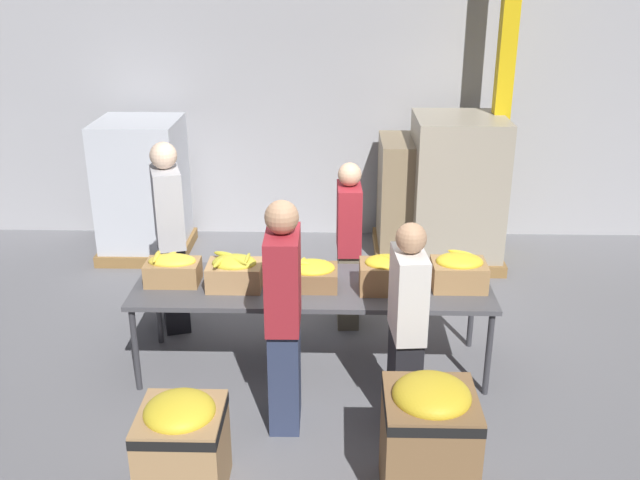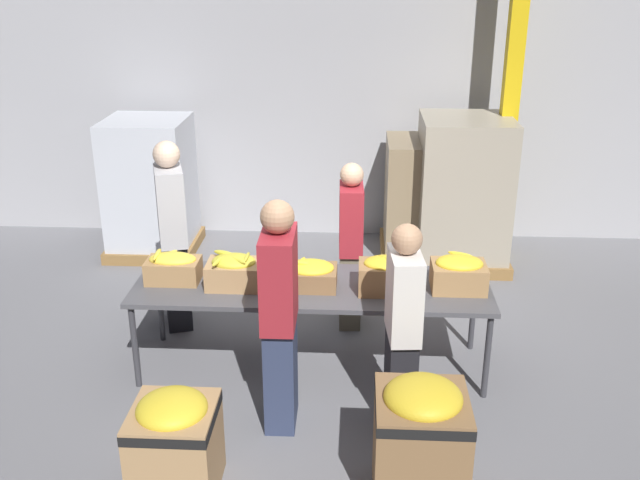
# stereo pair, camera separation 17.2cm
# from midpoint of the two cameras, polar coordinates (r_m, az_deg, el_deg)

# --- Properties ---
(ground_plane) EXTENTS (30.00, 30.00, 0.00)m
(ground_plane) POSITION_cam_midpoint_polar(r_m,az_deg,el_deg) (6.26, -1.38, -10.04)
(ground_plane) COLOR slate
(wall_back) EXTENTS (16.00, 0.08, 4.00)m
(wall_back) POSITION_cam_midpoint_polar(r_m,az_deg,el_deg) (8.68, -0.47, 13.12)
(wall_back) COLOR #A8A8AD
(wall_back) RESTS_ON ground_plane
(sorting_table) EXTENTS (2.93, 0.89, 0.77)m
(sorting_table) POSITION_cam_midpoint_polar(r_m,az_deg,el_deg) (5.91, -1.44, -4.01)
(sorting_table) COLOR #4C4C51
(sorting_table) RESTS_ON ground_plane
(banana_box_0) EXTENTS (0.44, 0.29, 0.27)m
(banana_box_0) POSITION_cam_midpoint_polar(r_m,az_deg,el_deg) (6.01, -12.52, -2.27)
(banana_box_0) COLOR #A37A4C
(banana_box_0) RESTS_ON sorting_table
(banana_box_1) EXTENTS (0.44, 0.34, 0.29)m
(banana_box_1) POSITION_cam_midpoint_polar(r_m,az_deg,el_deg) (5.84, -7.69, -2.52)
(banana_box_1) COLOR tan
(banana_box_1) RESTS_ON sorting_table
(banana_box_2) EXTENTS (0.43, 0.33, 0.24)m
(banana_box_2) POSITION_cam_midpoint_polar(r_m,az_deg,el_deg) (5.81, -1.56, -2.74)
(banana_box_2) COLOR olive
(banana_box_2) RESTS_ON sorting_table
(banana_box_3) EXTENTS (0.46, 0.30, 0.32)m
(banana_box_3) POSITION_cam_midpoint_polar(r_m,az_deg,el_deg) (5.75, 4.62, -2.66)
(banana_box_3) COLOR olive
(banana_box_3) RESTS_ON sorting_table
(banana_box_4) EXTENTS (0.44, 0.33, 0.29)m
(banana_box_4) POSITION_cam_midpoint_polar(r_m,az_deg,el_deg) (5.88, 10.23, -2.44)
(banana_box_4) COLOR #A37A4C
(banana_box_4) RESTS_ON sorting_table
(volunteer_0) EXTENTS (0.37, 0.53, 1.79)m
(volunteer_0) POSITION_cam_midpoint_polar(r_m,az_deg,el_deg) (6.69, -12.61, 0.12)
(volunteer_0) COLOR black
(volunteer_0) RESTS_ON ground_plane
(volunteer_1) EXTENTS (0.24, 0.48, 1.77)m
(volunteer_1) POSITION_cam_midpoint_polar(r_m,az_deg,el_deg) (5.15, -3.88, -6.27)
(volunteer_1) COLOR #2D3856
(volunteer_1) RESTS_ON ground_plane
(volunteer_2) EXTENTS (0.23, 0.43, 1.59)m
(volunteer_2) POSITION_cam_midpoint_polar(r_m,az_deg,el_deg) (6.62, 1.56, -0.51)
(volunteer_2) COLOR #6B604C
(volunteer_2) RESTS_ON ground_plane
(volunteer_3) EXTENTS (0.25, 0.45, 1.61)m
(volunteer_3) POSITION_cam_midpoint_polar(r_m,az_deg,el_deg) (5.19, 6.00, -7.09)
(volunteer_3) COLOR black
(volunteer_3) RESTS_ON ground_plane
(donation_bin_0) EXTENTS (0.54, 0.54, 0.72)m
(donation_bin_0) POSITION_cam_midpoint_polar(r_m,az_deg,el_deg) (4.85, -11.99, -15.65)
(donation_bin_0) COLOR tan
(donation_bin_0) RESTS_ON ground_plane
(donation_bin_1) EXTENTS (0.58, 0.58, 0.88)m
(donation_bin_1) POSITION_cam_midpoint_polar(r_m,az_deg,el_deg) (4.71, 7.63, -15.36)
(donation_bin_1) COLOR olive
(donation_bin_1) RESTS_ON ground_plane
(support_pillar) EXTENTS (0.18, 0.18, 4.00)m
(support_pillar) POSITION_cam_midpoint_polar(r_m,az_deg,el_deg) (8.17, 13.88, 11.98)
(support_pillar) COLOR yellow
(support_pillar) RESTS_ON ground_plane
(pallet_stack_0) EXTENTS (1.00, 1.00, 1.59)m
(pallet_stack_0) POSITION_cam_midpoint_polar(r_m,az_deg,el_deg) (8.55, -14.55, 3.94)
(pallet_stack_0) COLOR olive
(pallet_stack_0) RESTS_ON ground_plane
(pallet_stack_1) EXTENTS (0.98, 0.98, 1.38)m
(pallet_stack_1) POSITION_cam_midpoint_polar(r_m,az_deg,el_deg) (8.38, 7.24, 3.34)
(pallet_stack_1) COLOR olive
(pallet_stack_1) RESTS_ON ground_plane
(pallet_stack_2) EXTENTS (1.07, 1.07, 1.68)m
(pallet_stack_2) POSITION_cam_midpoint_polar(r_m,az_deg,el_deg) (8.19, 10.23, 3.84)
(pallet_stack_2) COLOR olive
(pallet_stack_2) RESTS_ON ground_plane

